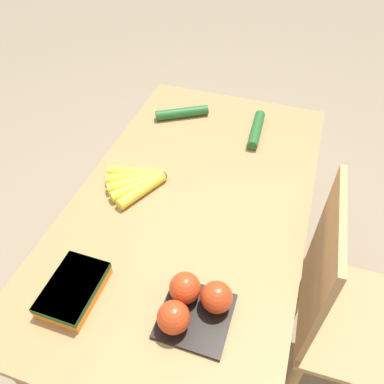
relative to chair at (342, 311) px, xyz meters
The scene contains 8 objects.
ground_plane 0.74m from the chair, 99.72° to the right, with size 12.00×12.00×0.00m, color gray.
dining_table 0.58m from the chair, 99.72° to the right, with size 1.30×0.75×0.75m.
chair is the anchor object (origin of this frame).
banana_bunch 0.80m from the chair, 97.18° to the right, with size 0.20×0.21×0.04m.
tomato_pack 0.59m from the chair, 56.65° to the right, with size 0.18×0.18×0.09m.
carrot_bag 0.86m from the chair, 65.73° to the right, with size 0.19×0.13×0.04m.
cucumber_near 0.72m from the chair, 140.06° to the right, with size 0.22×0.05×0.04m.
cucumber_far 0.95m from the chair, 125.43° to the right, with size 0.15×0.21×0.04m.
Camera 1 is at (0.80, 0.27, 1.64)m, focal length 35.00 mm.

